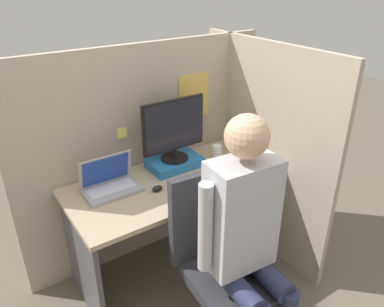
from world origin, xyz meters
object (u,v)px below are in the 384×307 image
(paper_box, at_px, (175,163))
(laptop, at_px, (110,184))
(carrot_toy, at_px, (195,190))
(coffee_mug, at_px, (217,151))
(stapler, at_px, (236,149))
(office_chair, at_px, (224,260))
(monitor, at_px, (174,129))
(person, at_px, (247,231))

(paper_box, height_order, laptop, laptop)
(carrot_toy, distance_m, coffee_mug, 0.51)
(stapler, bearing_deg, laptop, 177.99)
(office_chair, bearing_deg, stapler, 46.11)
(office_chair, bearing_deg, carrot_toy, 79.37)
(paper_box, xyz_separation_m, office_chair, (-0.15, -0.74, -0.24))
(laptop, relative_size, carrot_toy, 2.36)
(monitor, xyz_separation_m, office_chair, (-0.15, -0.74, -0.49))
(monitor, distance_m, carrot_toy, 0.45)
(monitor, distance_m, stapler, 0.56)
(paper_box, xyz_separation_m, coffee_mug, (0.33, -0.05, 0.01))
(laptop, height_order, person, person)
(monitor, relative_size, laptop, 1.35)
(monitor, bearing_deg, paper_box, -90.00)
(monitor, xyz_separation_m, stapler, (0.49, -0.07, -0.25))
(laptop, bearing_deg, paper_box, 4.42)
(paper_box, height_order, office_chair, office_chair)
(stapler, relative_size, office_chair, 0.12)
(person, bearing_deg, carrot_toy, 83.52)
(carrot_toy, height_order, office_chair, office_chair)
(paper_box, bearing_deg, person, -98.92)
(stapler, bearing_deg, person, -127.69)
(paper_box, distance_m, coffee_mug, 0.33)
(laptop, bearing_deg, monitor, 4.74)
(stapler, distance_m, office_chair, 0.96)
(coffee_mug, bearing_deg, carrot_toy, -142.82)
(paper_box, bearing_deg, coffee_mug, -7.94)
(monitor, xyz_separation_m, carrot_toy, (-0.08, -0.36, -0.26))
(office_chair, bearing_deg, laptop, 115.56)
(stapler, xyz_separation_m, person, (-0.63, -0.82, 0.06))
(carrot_toy, height_order, coffee_mug, coffee_mug)
(stapler, bearing_deg, coffee_mug, 170.88)
(paper_box, bearing_deg, stapler, -8.33)
(stapler, xyz_separation_m, carrot_toy, (-0.57, -0.28, -0.01))
(paper_box, distance_m, laptop, 0.49)
(laptop, bearing_deg, person, -67.79)
(office_chair, height_order, person, person)
(monitor, height_order, office_chair, monitor)
(laptop, relative_size, person, 0.24)
(monitor, xyz_separation_m, coffee_mug, (0.33, -0.05, -0.24))
(carrot_toy, bearing_deg, stapler, 26.43)
(stapler, bearing_deg, monitor, 171.35)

